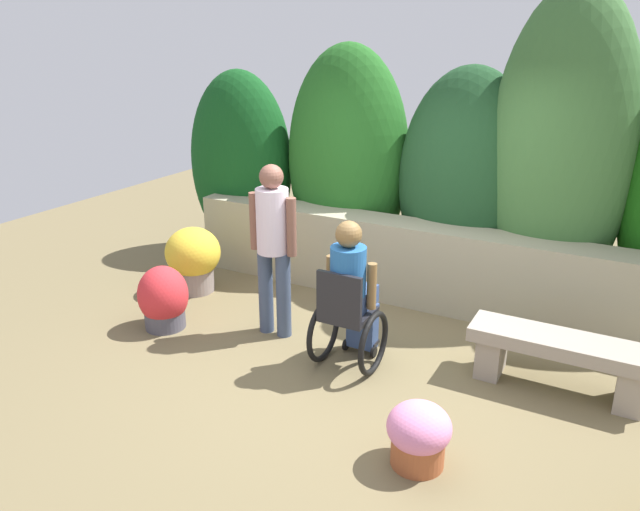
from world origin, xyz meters
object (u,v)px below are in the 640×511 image
(flower_pot_purple_near, at_px, (193,258))
(person_standing_companion, at_px, (273,240))
(flower_pot_terracotta_by_wall, at_px, (163,300))
(flower_pot_small_foreground, at_px, (419,434))
(stone_bench, at_px, (560,355))
(person_in_wheelchair, at_px, (350,299))

(flower_pot_purple_near, bearing_deg, person_standing_companion, -17.97)
(flower_pot_terracotta_by_wall, height_order, flower_pot_small_foreground, flower_pot_terracotta_by_wall)
(stone_bench, height_order, flower_pot_terracotta_by_wall, flower_pot_terracotta_by_wall)
(person_in_wheelchair, bearing_deg, person_standing_companion, 176.23)
(person_standing_companion, xyz_separation_m, flower_pot_small_foreground, (1.87, -1.16, -0.72))
(flower_pot_terracotta_by_wall, bearing_deg, flower_pot_small_foreground, -14.41)
(flower_pot_purple_near, bearing_deg, stone_bench, -2.61)
(stone_bench, xyz_separation_m, person_in_wheelchair, (-1.66, -0.45, 0.31))
(flower_pot_purple_near, bearing_deg, flower_pot_small_foreground, -26.39)
(stone_bench, height_order, person_in_wheelchair, person_in_wheelchair)
(person_standing_companion, height_order, flower_pot_terracotta_by_wall, person_standing_companion)
(stone_bench, distance_m, person_in_wheelchair, 1.75)
(person_in_wheelchair, bearing_deg, flower_pot_purple_near, 172.71)
(flower_pot_purple_near, relative_size, flower_pot_terracotta_by_wall, 1.16)
(person_standing_companion, relative_size, flower_pot_terracotta_by_wall, 2.60)
(person_in_wheelchair, relative_size, flower_pot_terracotta_by_wall, 2.09)
(flower_pot_purple_near, relative_size, flower_pot_small_foreground, 1.62)
(flower_pot_terracotta_by_wall, bearing_deg, person_in_wheelchair, 6.71)
(stone_bench, bearing_deg, person_standing_companion, -165.89)
(stone_bench, height_order, flower_pot_small_foreground, stone_bench)
(stone_bench, distance_m, flower_pot_purple_near, 3.90)
(person_in_wheelchair, relative_size, flower_pot_purple_near, 1.80)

